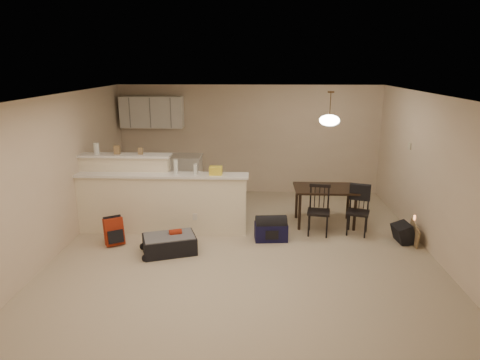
# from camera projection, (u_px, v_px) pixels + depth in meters

# --- Properties ---
(room) EXTENTS (7.00, 7.02, 2.50)m
(room) POSITION_uv_depth(u_px,v_px,m) (245.00, 180.00, 6.53)
(room) COLOR #BEAE92
(room) RESTS_ON ground
(breakfast_bar) EXTENTS (3.08, 0.58, 1.39)m
(breakfast_bar) POSITION_uv_depth(u_px,v_px,m) (149.00, 198.00, 7.72)
(breakfast_bar) COLOR #F3E7C5
(breakfast_bar) RESTS_ON ground
(upper_cabinets) EXTENTS (1.40, 0.34, 0.70)m
(upper_cabinets) POSITION_uv_depth(u_px,v_px,m) (152.00, 112.00, 9.65)
(upper_cabinets) COLOR white
(upper_cabinets) RESTS_ON room
(kitchen_counter) EXTENTS (1.80, 0.60, 0.90)m
(kitchen_counter) POSITION_uv_depth(u_px,v_px,m) (163.00, 176.00, 9.90)
(kitchen_counter) COLOR white
(kitchen_counter) RESTS_ON ground
(thermostat) EXTENTS (0.02, 0.12, 0.12)m
(thermostat) POSITION_uv_depth(u_px,v_px,m) (410.00, 146.00, 7.84)
(thermostat) COLOR beige
(thermostat) RESTS_ON room
(jar) EXTENTS (0.10, 0.10, 0.20)m
(jar) POSITION_uv_depth(u_px,v_px,m) (96.00, 149.00, 7.66)
(jar) COLOR silver
(jar) RESTS_ON breakfast_bar
(cereal_box) EXTENTS (0.10, 0.07, 0.16)m
(cereal_box) POSITION_uv_depth(u_px,v_px,m) (117.00, 150.00, 7.65)
(cereal_box) COLOR olive
(cereal_box) RESTS_ON breakfast_bar
(small_box) EXTENTS (0.08, 0.06, 0.12)m
(small_box) POSITION_uv_depth(u_px,v_px,m) (140.00, 151.00, 7.63)
(small_box) COLOR olive
(small_box) RESTS_ON breakfast_bar
(bottle_a) EXTENTS (0.07, 0.07, 0.26)m
(bottle_a) POSITION_uv_depth(u_px,v_px,m) (176.00, 167.00, 7.46)
(bottle_a) COLOR silver
(bottle_a) RESTS_ON breakfast_bar
(bottle_b) EXTENTS (0.06, 0.06, 0.18)m
(bottle_b) POSITION_uv_depth(u_px,v_px,m) (195.00, 169.00, 7.45)
(bottle_b) COLOR silver
(bottle_b) RESTS_ON breakfast_bar
(bag_lump) EXTENTS (0.22, 0.18, 0.14)m
(bag_lump) POSITION_uv_depth(u_px,v_px,m) (216.00, 171.00, 7.45)
(bag_lump) COLOR olive
(bag_lump) RESTS_ON breakfast_bar
(dining_table) EXTENTS (1.16, 0.77, 0.72)m
(dining_table) POSITION_uv_depth(u_px,v_px,m) (325.00, 192.00, 8.01)
(dining_table) COLOR black
(dining_table) RESTS_ON ground
(pendant_lamp) EXTENTS (0.36, 0.36, 0.62)m
(pendant_lamp) POSITION_uv_depth(u_px,v_px,m) (329.00, 120.00, 7.65)
(pendant_lamp) COLOR brown
(pendant_lamp) RESTS_ON room
(dining_chair_near) EXTENTS (0.45, 0.43, 0.89)m
(dining_chair_near) POSITION_uv_depth(u_px,v_px,m) (319.00, 211.00, 7.57)
(dining_chair_near) COLOR black
(dining_chair_near) RESTS_ON ground
(dining_chair_far) EXTENTS (0.47, 0.46, 0.87)m
(dining_chair_far) POSITION_uv_depth(u_px,v_px,m) (358.00, 211.00, 7.58)
(dining_chair_far) COLOR black
(dining_chair_far) RESTS_ON ground
(suitcase) EXTENTS (0.95, 0.77, 0.28)m
(suitcase) POSITION_uv_depth(u_px,v_px,m) (169.00, 244.00, 6.91)
(suitcase) COLOR black
(suitcase) RESTS_ON ground
(red_backpack) EXTENTS (0.36, 0.32, 0.46)m
(red_backpack) POSITION_uv_depth(u_px,v_px,m) (114.00, 231.00, 7.21)
(red_backpack) COLOR #9C2711
(red_backpack) RESTS_ON ground
(navy_duffel) EXTENTS (0.58, 0.35, 0.30)m
(navy_duffel) POSITION_uv_depth(u_px,v_px,m) (271.00, 232.00, 7.40)
(navy_duffel) COLOR #121135
(navy_duffel) RESTS_ON ground
(black_daypack) EXTENTS (0.29, 0.39, 0.32)m
(black_daypack) POSITION_uv_depth(u_px,v_px,m) (403.00, 233.00, 7.30)
(black_daypack) COLOR black
(black_daypack) RESTS_ON ground
(cardboard_sheet) EXTENTS (0.04, 0.47, 0.36)m
(cardboard_sheet) POSITION_uv_depth(u_px,v_px,m) (414.00, 234.00, 7.21)
(cardboard_sheet) COLOR olive
(cardboard_sheet) RESTS_ON ground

